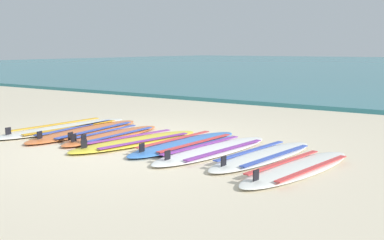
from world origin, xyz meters
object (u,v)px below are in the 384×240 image
Objects in this scene: surfboard_0 at (64,128)px; surfboard_7 at (298,168)px; surfboard_1 at (86,131)px; surfboard_4 at (185,143)px; surfboard_3 at (137,141)px; surfboard_6 at (263,156)px; surfboard_2 at (113,135)px; surfboard_5 at (213,150)px.

surfboard_7 is (4.21, -0.29, 0.00)m from surfboard_0.
surfboard_1 and surfboard_4 have the same top height.
surfboard_3 is 1.02× the size of surfboard_4.
surfboard_0 is 0.51m from surfboard_1.
surfboard_3 is 1.91m from surfboard_6.
surfboard_4 is at bearing 167.87° from surfboard_7.
surfboard_4 is at bearing 5.25° from surfboard_2.
surfboard_4 is at bearing 2.40° from surfboard_1.
surfboard_4 is 0.56m from surfboard_5.
surfboard_5 and surfboard_6 have the same top height.
surfboard_1 is 2.45m from surfboard_5.
surfboard_0 is 1.14× the size of surfboard_5.
surfboard_5 is 1.06× the size of surfboard_7.
surfboard_5 and surfboard_7 have the same top height.
surfboard_6 is 1.00× the size of surfboard_7.
surfboard_0 is at bearing -177.84° from surfboard_4.
surfboard_2 is 0.87× the size of surfboard_3.
surfboard_6 is (3.64, 0.02, 0.00)m from surfboard_0.
surfboard_2 is 0.87× the size of surfboard_5.
surfboard_5 is 1.28m from surfboard_7.
surfboard_6 is at bearing 5.57° from surfboard_5.
surfboard_3 is at bearing -5.16° from surfboard_0.
surfboard_7 is (2.47, -0.14, 0.00)m from surfboard_3.
surfboard_6 is at bearing 1.10° from surfboard_2.
surfboard_1 is at bearing -179.81° from surfboard_6.
surfboard_6 is 0.65m from surfboard_7.
surfboard_2 is (0.63, -0.04, 0.00)m from surfboard_1.
surfboard_3 is at bearing -7.77° from surfboard_1.
surfboard_7 is (1.79, -0.39, 0.00)m from surfboard_4.
surfboard_5 is (1.82, -0.02, -0.00)m from surfboard_2.
surfboard_6 is at bearing 0.19° from surfboard_1.
surfboard_1 is 1.91m from surfboard_4.
surfboard_0 is 2.96m from surfboard_5.
surfboard_0 is at bearing -178.75° from surfboard_1.
surfboard_0 is 2.41m from surfboard_4.
surfboard_1 and surfboard_5 have the same top height.
surfboard_1 is 1.14× the size of surfboard_6.
surfboard_2 is 0.62m from surfboard_3.
surfboard_0 is at bearing -179.66° from surfboard_6.
surfboard_4 is at bearing 20.10° from surfboard_3.
surfboard_2 and surfboard_6 have the same top height.
surfboard_7 is at bearing -29.13° from surfboard_6.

